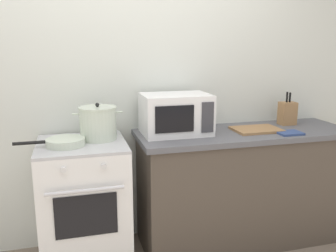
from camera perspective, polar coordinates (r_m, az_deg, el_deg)
The scene contains 10 objects.
back_wall at distance 2.94m, azimuth -1.29°, elevation 6.33°, with size 4.40×0.10×2.50m, color silver.
lower_cabinet_right at distance 3.02m, azimuth 11.70°, elevation -9.63°, with size 1.64×0.56×0.88m, color #4C4238.
countertop_right at distance 2.88m, azimuth 12.11°, elevation -1.13°, with size 1.70×0.60×0.04m, color #59595E.
stove at distance 2.70m, azimuth -13.02°, elevation -12.01°, with size 0.60×0.64×0.92m.
stock_pot at distance 2.59m, azimuth -10.99°, elevation 0.47°, with size 0.35×0.26×0.26m.
frying_pan at distance 2.49m, azimuth -16.02°, elevation -2.45°, with size 0.46×0.26×0.05m.
microwave at distance 2.70m, azimuth 1.21°, elevation 1.90°, with size 0.50×0.37×0.30m.
cutting_board at distance 2.90m, azimuth 13.78°, elevation -0.54°, with size 0.36×0.26×0.02m, color #997047.
knife_block at distance 3.18m, azimuth 18.33°, elevation 1.95°, with size 0.13×0.10×0.28m.
oven_mitt at distance 2.86m, azimuth 18.63°, elevation -1.04°, with size 0.18×0.14×0.02m, color #33477A.
Camera 1 is at (-0.40, -1.86, 1.57)m, focal length 38.59 mm.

